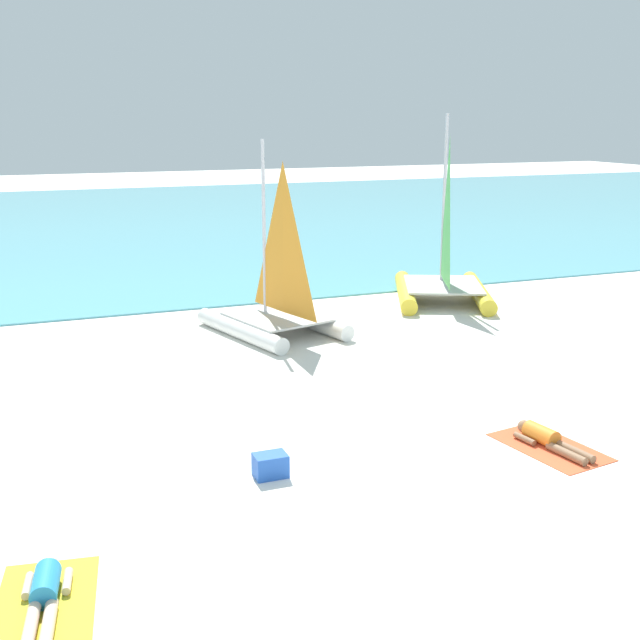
{
  "coord_description": "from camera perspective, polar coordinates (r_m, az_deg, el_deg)",
  "views": [
    {
      "loc": [
        -5.88,
        -9.56,
        5.34
      ],
      "look_at": [
        0.0,
        5.52,
        1.2
      ],
      "focal_mm": 44.99,
      "sensor_mm": 36.0,
      "label": 1
    }
  ],
  "objects": [
    {
      "name": "ground_plane",
      "position": [
        21.11,
        -4.42,
        -0.35
      ],
      "size": [
        120.0,
        120.0,
        0.0
      ],
      "primitive_type": "plane",
      "color": "white"
    },
    {
      "name": "ocean_water",
      "position": [
        42.57,
        -13.3,
        6.8
      ],
      "size": [
        120.0,
        40.0,
        0.05
      ],
      "primitive_type": "cube",
      "color": "#5BB2C1",
      "rests_on": "ground"
    },
    {
      "name": "sailboat_white",
      "position": [
        20.09,
        -3.2,
        1.01
      ],
      "size": [
        3.23,
        4.16,
        4.79
      ],
      "rotation": [
        0.0,
        0.0,
        0.27
      ],
      "color": "white",
      "rests_on": "ground"
    },
    {
      "name": "sailboat_yellow",
      "position": [
        23.89,
        8.75,
        3.24
      ],
      "size": [
        4.1,
        4.85,
        5.39
      ],
      "rotation": [
        0.0,
        0.0,
        -0.42
      ],
      "color": "yellow",
      "rests_on": "ground"
    },
    {
      "name": "towel_left",
      "position": [
        10.02,
        -18.98,
        -18.68
      ],
      "size": [
        1.38,
        2.04,
        0.01
      ],
      "primitive_type": "cube",
      "rotation": [
        0.0,
        0.0,
        -0.15
      ],
      "color": "yellow",
      "rests_on": "ground"
    },
    {
      "name": "sunbather_left",
      "position": [
        10.01,
        -19.0,
        -17.88
      ],
      "size": [
        0.64,
        1.57,
        0.3
      ],
      "rotation": [
        0.0,
        0.0,
        -0.15
      ],
      "color": "#268CCC",
      "rests_on": "towel_left"
    },
    {
      "name": "towel_right",
      "position": [
        13.98,
        16.01,
        -8.68
      ],
      "size": [
        1.38,
        2.05,
        0.01
      ],
      "primitive_type": "cube",
      "rotation": [
        0.0,
        0.0,
        0.15
      ],
      "color": "#EA5933",
      "rests_on": "ground"
    },
    {
      "name": "sunbather_right",
      "position": [
        13.97,
        15.85,
        -8.12
      ],
      "size": [
        0.64,
        1.57,
        0.3
      ],
      "rotation": [
        0.0,
        0.0,
        0.15
      ],
      "color": "orange",
      "rests_on": "towel_right"
    },
    {
      "name": "cooler_box",
      "position": [
        12.4,
        -3.54,
        -10.28
      ],
      "size": [
        0.5,
        0.36,
        0.36
      ],
      "primitive_type": "cube",
      "color": "blue",
      "rests_on": "ground"
    }
  ]
}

